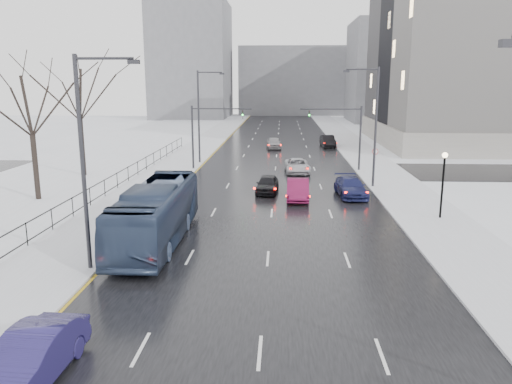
% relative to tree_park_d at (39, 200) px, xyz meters
% --- Properties ---
extents(road, '(16.00, 150.00, 0.04)m').
position_rel_tree_park_d_xyz_m(road, '(17.80, 26.00, 0.02)').
color(road, black).
rests_on(road, ground).
extents(cross_road, '(130.00, 10.00, 0.04)m').
position_rel_tree_park_d_xyz_m(cross_road, '(17.80, 14.00, 0.02)').
color(cross_road, black).
rests_on(cross_road, ground).
extents(sidewalk_left, '(5.00, 150.00, 0.16)m').
position_rel_tree_park_d_xyz_m(sidewalk_left, '(7.30, 26.00, 0.08)').
color(sidewalk_left, silver).
rests_on(sidewalk_left, ground).
extents(sidewalk_right, '(5.00, 150.00, 0.16)m').
position_rel_tree_park_d_xyz_m(sidewalk_right, '(28.30, 26.00, 0.08)').
color(sidewalk_right, silver).
rests_on(sidewalk_right, ground).
extents(park_strip, '(14.00, 150.00, 0.12)m').
position_rel_tree_park_d_xyz_m(park_strip, '(-2.20, 26.00, 0.06)').
color(park_strip, white).
rests_on(park_strip, ground).
extents(tree_park_d, '(8.75, 8.75, 12.50)m').
position_rel_tree_park_d_xyz_m(tree_park_d, '(0.00, 0.00, 0.00)').
color(tree_park_d, black).
rests_on(tree_park_d, ground).
extents(tree_park_e, '(9.45, 9.45, 13.50)m').
position_rel_tree_park_d_xyz_m(tree_park_e, '(-0.40, 10.00, 0.00)').
color(tree_park_e, black).
rests_on(tree_park_e, ground).
extents(iron_fence, '(0.06, 70.00, 1.30)m').
position_rel_tree_park_d_xyz_m(iron_fence, '(4.80, -4.00, 0.91)').
color(iron_fence, black).
rests_on(iron_fence, sidewalk_left).
extents(streetlight_r_mid, '(2.95, 0.25, 10.00)m').
position_rel_tree_park_d_xyz_m(streetlight_r_mid, '(25.97, 6.00, 5.62)').
color(streetlight_r_mid, '#2D2D33').
rests_on(streetlight_r_mid, ground).
extents(streetlight_l_near, '(2.95, 0.25, 10.00)m').
position_rel_tree_park_d_xyz_m(streetlight_l_near, '(9.63, -14.00, 5.62)').
color(streetlight_l_near, '#2D2D33').
rests_on(streetlight_l_near, ground).
extents(streetlight_l_far, '(2.95, 0.25, 10.00)m').
position_rel_tree_park_d_xyz_m(streetlight_l_far, '(9.63, 18.00, 5.62)').
color(streetlight_l_far, '#2D2D33').
rests_on(streetlight_l_far, ground).
extents(lamppost_r_mid, '(0.36, 0.36, 4.28)m').
position_rel_tree_park_d_xyz_m(lamppost_r_mid, '(28.80, -4.00, 2.94)').
color(lamppost_r_mid, black).
rests_on(lamppost_r_mid, sidewalk_right).
extents(mast_signal_right, '(6.10, 0.33, 6.50)m').
position_rel_tree_park_d_xyz_m(mast_signal_right, '(25.13, 14.00, 4.11)').
color(mast_signal_right, '#2D2D33').
rests_on(mast_signal_right, ground).
extents(mast_signal_left, '(6.10, 0.33, 6.50)m').
position_rel_tree_park_d_xyz_m(mast_signal_left, '(10.47, 14.00, 4.11)').
color(mast_signal_left, '#2D2D33').
rests_on(mast_signal_left, ground).
extents(no_uturn_sign, '(0.60, 0.06, 2.70)m').
position_rel_tree_park_d_xyz_m(no_uturn_sign, '(27.00, 10.00, 2.30)').
color(no_uturn_sign, '#2D2D33').
rests_on(no_uturn_sign, sidewalk_right).
extents(bldg_far_right, '(24.00, 20.00, 22.00)m').
position_rel_tree_park_d_xyz_m(bldg_far_right, '(45.80, 81.00, 11.00)').
color(bldg_far_right, slate).
rests_on(bldg_far_right, ground).
extents(bldg_far_left, '(18.00, 22.00, 28.00)m').
position_rel_tree_park_d_xyz_m(bldg_far_left, '(-4.20, 91.00, 14.00)').
color(bldg_far_left, slate).
rests_on(bldg_far_left, ground).
extents(bldg_far_center, '(30.00, 18.00, 18.00)m').
position_rel_tree_park_d_xyz_m(bldg_far_center, '(21.80, 106.00, 9.00)').
color(bldg_far_center, slate).
rests_on(bldg_far_center, ground).
extents(sedan_left_near, '(1.86, 4.77, 1.55)m').
position_rel_tree_park_d_xyz_m(sedan_left_near, '(11.11, -23.00, 0.82)').
color(sedan_left_near, navy).
rests_on(sedan_left_near, road).
extents(bus, '(2.88, 11.80, 3.28)m').
position_rel_tree_park_d_xyz_m(bus, '(11.55, -9.60, 1.68)').
color(bus, navy).
rests_on(bus, road).
extents(sedan_center_near, '(1.95, 4.25, 1.41)m').
position_rel_tree_park_d_xyz_m(sedan_center_near, '(17.30, 3.43, 0.75)').
color(sedan_center_near, black).
rests_on(sedan_center_near, road).
extents(sedan_right_near, '(1.76, 4.75, 1.55)m').
position_rel_tree_park_d_xyz_m(sedan_right_near, '(19.70, 1.17, 0.82)').
color(sedan_right_near, maroon).
rests_on(sedan_right_near, road).
extents(sedan_right_cross, '(2.57, 5.11, 1.39)m').
position_rel_tree_park_d_xyz_m(sedan_right_cross, '(19.97, 12.63, 0.73)').
color(sedan_right_cross, '#B9B9BE').
rests_on(sedan_right_cross, road).
extents(sedan_right_far, '(2.44, 5.18, 1.46)m').
position_rel_tree_park_d_xyz_m(sedan_right_far, '(23.86, 2.49, 0.77)').
color(sedan_right_far, '#1B1F51').
rests_on(sedan_right_far, road).
extents(sedan_center_far, '(2.23, 4.70, 1.55)m').
position_rel_tree_park_d_xyz_m(sedan_center_far, '(17.30, 30.83, 0.82)').
color(sedan_center_far, gray).
rests_on(sedan_center_far, road).
extents(sedan_right_distant, '(2.02, 4.89, 1.57)m').
position_rel_tree_park_d_xyz_m(sedan_right_distant, '(24.74, 33.12, 0.83)').
color(sedan_right_distant, black).
rests_on(sedan_right_distant, road).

